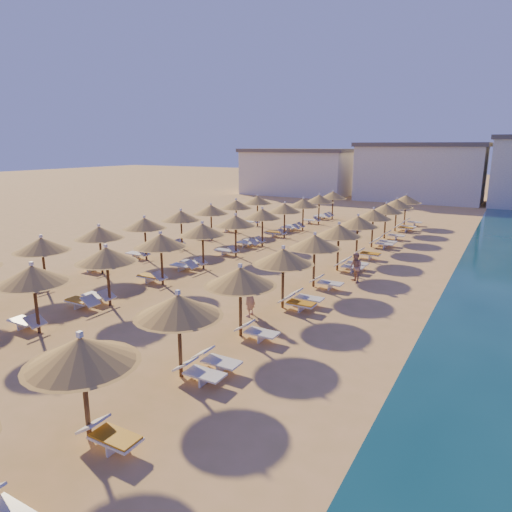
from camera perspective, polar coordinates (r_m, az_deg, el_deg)
The scene contains 8 objects.
ground at distance 21.61m, azimuth -7.67°, elevation -5.22°, with size 220.00×220.00×0.00m, color tan.
hotel_blocks at distance 62.24m, azimuth 20.51°, elevation 9.82°, with size 48.10×9.10×8.10m.
parasol_row_east at distance 24.34m, azimuth 8.93°, elevation 2.41°, with size 2.70×41.61×2.80m.
parasol_row_west at distance 27.43m, azimuth -4.53°, elevation 3.80°, with size 2.70×41.61×2.80m.
parasol_row_inland at distance 30.06m, azimuth -11.47°, elevation 4.43°, with size 2.70×27.46×2.80m.
loungers at distance 26.68m, azimuth -1.41°, elevation -0.68°, with size 14.19×39.55×0.66m.
beachgoer_b at distance 24.16m, azimuth 12.32°, elevation -1.43°, with size 0.77×0.60×1.58m, color tan.
beachgoer_a at distance 18.97m, azimuth -0.81°, elevation -4.92°, with size 0.66×0.43×1.81m, color tan.
Camera 1 is at (12.47, -16.23, 6.94)m, focal length 32.00 mm.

